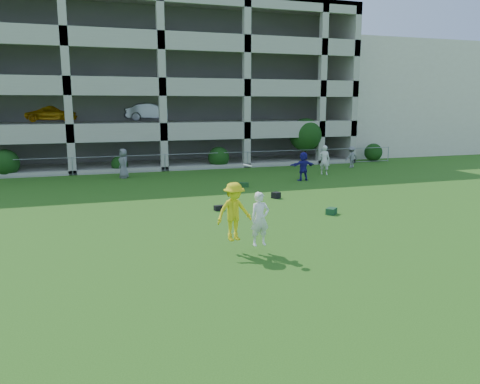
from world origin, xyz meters
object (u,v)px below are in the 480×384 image
object	(u,v)px
crate_d	(276,195)
frisbee_contest	(240,213)
parking_garage	(146,86)
stucco_building	(379,100)
bystander_e	(324,160)
bystander_f	(351,157)
bystander_d	(303,166)
bystander_c	(124,163)

from	to	relation	value
crate_d	frisbee_contest	world-z (taller)	frisbee_contest
crate_d	parking_garage	world-z (taller)	parking_garage
stucco_building	bystander_e	xyz separation A→B (m)	(-13.33, -13.77, -4.04)
bystander_f	crate_d	size ratio (longest dim) A/B	4.38
crate_d	bystander_e	bearing A→B (deg)	46.20
crate_d	parking_garage	distance (m)	20.92
bystander_f	parking_garage	distance (m)	17.98
bystander_d	crate_d	distance (m)	5.87
frisbee_contest	bystander_d	bearing A→B (deg)	56.51
stucco_building	parking_garage	bearing A→B (deg)	-179.25
stucco_building	parking_garage	xyz separation A→B (m)	(-23.02, -0.30, 1.01)
bystander_e	bystander_f	distance (m)	4.34
stucco_building	bystander_f	size ratio (longest dim) A/B	10.45
frisbee_contest	parking_garage	size ratio (longest dim) A/B	0.08
bystander_c	bystander_d	distance (m)	11.11
bystander_c	bystander_d	bearing A→B (deg)	50.12
stucco_building	bystander_c	bearing A→B (deg)	-156.73
bystander_e	bystander_f	bearing A→B (deg)	-98.05
parking_garage	bystander_d	bearing A→B (deg)	-64.32
bystander_c	parking_garage	bearing A→B (deg)	148.25
bystander_f	crate_d	xyz separation A→B (m)	(-9.57, -8.77, -0.62)
frisbee_contest	parking_garage	world-z (taller)	parking_garage
bystander_f	parking_garage	xyz separation A→B (m)	(-13.23, 10.98, 5.25)
bystander_c	frisbee_contest	distance (m)	16.64
bystander_e	crate_d	xyz separation A→B (m)	(-6.02, -6.28, -0.81)
crate_d	parking_garage	size ratio (longest dim) A/B	0.01
bystander_e	parking_garage	xyz separation A→B (m)	(-9.68, 13.47, 5.05)
bystander_c	crate_d	world-z (taller)	bystander_c
bystander_c	parking_garage	size ratio (longest dim) A/B	0.06
stucco_building	frisbee_contest	xyz separation A→B (m)	(-23.72, -27.63, -3.74)
bystander_e	crate_d	world-z (taller)	bystander_e
stucco_building	crate_d	size ratio (longest dim) A/B	45.71
bystander_c	parking_garage	world-z (taller)	parking_garage
bystander_d	bystander_f	world-z (taller)	bystander_d
crate_d	frisbee_contest	size ratio (longest dim) A/B	0.14
frisbee_contest	parking_garage	bearing A→B (deg)	88.51
bystander_d	bystander_e	xyz separation A→B (m)	(2.37, 1.74, 0.10)
bystander_e	frisbee_contest	distance (m)	17.33
stucco_building	crate_d	xyz separation A→B (m)	(-19.35, -20.05, -4.85)
bystander_c	frisbee_contest	world-z (taller)	frisbee_contest
bystander_f	crate_d	world-z (taller)	bystander_f
bystander_c	crate_d	xyz separation A→B (m)	(6.57, -8.90, -0.77)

